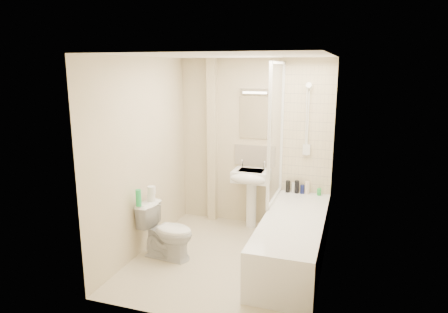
% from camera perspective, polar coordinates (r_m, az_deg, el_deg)
% --- Properties ---
extents(floor, '(2.50, 2.50, 0.00)m').
position_cam_1_polar(floor, '(5.00, 0.53, -14.47)').
color(floor, beige).
rests_on(floor, ground).
extents(wall_back, '(2.20, 0.02, 2.40)m').
position_cam_1_polar(wall_back, '(5.75, 4.33, 1.85)').
color(wall_back, beige).
rests_on(wall_back, ground).
extents(wall_left, '(0.02, 2.50, 2.40)m').
position_cam_1_polar(wall_left, '(5.01, -11.53, -0.03)').
color(wall_left, beige).
rests_on(wall_left, ground).
extents(wall_right, '(0.02, 2.50, 2.40)m').
position_cam_1_polar(wall_right, '(4.38, 14.42, -2.03)').
color(wall_right, beige).
rests_on(wall_right, ground).
extents(ceiling, '(2.20, 2.50, 0.02)m').
position_cam_1_polar(ceiling, '(4.44, 0.59, 14.23)').
color(ceiling, white).
rests_on(ceiling, wall_back).
extents(tile_back, '(0.70, 0.01, 1.75)m').
position_cam_1_polar(tile_back, '(5.57, 11.87, 3.60)').
color(tile_back, beige).
rests_on(tile_back, wall_back).
extents(tile_right, '(0.01, 2.10, 1.75)m').
position_cam_1_polar(tile_right, '(4.52, 14.61, 1.36)').
color(tile_right, beige).
rests_on(tile_right, wall_right).
extents(pipe_boxing, '(0.12, 0.12, 2.40)m').
position_cam_1_polar(pipe_boxing, '(5.87, -1.70, 2.10)').
color(pipe_boxing, beige).
rests_on(pipe_boxing, ground).
extents(splashback, '(0.60, 0.02, 0.30)m').
position_cam_1_polar(splashback, '(5.77, 4.41, 0.16)').
color(splashback, beige).
rests_on(splashback, wall_back).
extents(mirror, '(0.46, 0.01, 0.60)m').
position_cam_1_polar(mirror, '(5.67, 4.50, 5.59)').
color(mirror, white).
rests_on(mirror, wall_back).
extents(strip_light, '(0.42, 0.07, 0.07)m').
position_cam_1_polar(strip_light, '(5.62, 4.51, 9.30)').
color(strip_light, silver).
rests_on(strip_light, wall_back).
extents(bathtub, '(0.70, 2.10, 0.55)m').
position_cam_1_polar(bathtub, '(4.90, 9.83, -11.50)').
color(bathtub, white).
rests_on(bathtub, ground).
extents(shower_screen, '(0.04, 0.92, 1.80)m').
position_cam_1_polar(shower_screen, '(5.19, 7.47, 3.38)').
color(shower_screen, white).
rests_on(shower_screen, bathtub).
extents(shower_fixture, '(0.10, 0.16, 0.99)m').
position_cam_1_polar(shower_fixture, '(5.51, 11.85, 4.77)').
color(shower_fixture, white).
rests_on(shower_fixture, wall_back).
extents(pedestal_sink, '(0.51, 0.47, 0.98)m').
position_cam_1_polar(pedestal_sink, '(5.64, 3.80, -3.74)').
color(pedestal_sink, white).
rests_on(pedestal_sink, ground).
extents(bottle_black_a, '(0.06, 0.06, 0.16)m').
position_cam_1_polar(bottle_black_a, '(5.70, 9.11, -4.26)').
color(bottle_black_a, black).
rests_on(bottle_black_a, bathtub).
extents(bottle_white_a, '(0.05, 0.05, 0.14)m').
position_cam_1_polar(bottle_white_a, '(5.69, 9.87, -4.42)').
color(bottle_white_a, silver).
rests_on(bottle_white_a, bathtub).
extents(bottle_black_b, '(0.06, 0.06, 0.18)m').
position_cam_1_polar(bottle_black_b, '(5.68, 10.36, -4.29)').
color(bottle_black_b, black).
rests_on(bottle_black_b, bathtub).
extents(bottle_blue, '(0.05, 0.05, 0.12)m').
position_cam_1_polar(bottle_blue, '(5.68, 11.13, -4.61)').
color(bottle_blue, '#121A52').
rests_on(bottle_blue, bathtub).
extents(bottle_cream, '(0.06, 0.06, 0.18)m').
position_cam_1_polar(bottle_cream, '(5.67, 11.79, -4.40)').
color(bottle_cream, '#F7DDBF').
rests_on(bottle_cream, bathtub).
extents(bottle_green, '(0.06, 0.06, 0.10)m').
position_cam_1_polar(bottle_green, '(5.67, 13.43, -4.93)').
color(bottle_green, green).
rests_on(bottle_green, bathtub).
extents(toilet, '(0.50, 0.73, 0.68)m').
position_cam_1_polar(toilet, '(4.96, -8.14, -10.50)').
color(toilet, white).
rests_on(toilet, ground).
extents(toilet_roll_lower, '(0.10, 0.10, 0.10)m').
position_cam_1_polar(toilet_roll_lower, '(4.98, -10.37, -5.74)').
color(toilet_roll_lower, white).
rests_on(toilet_roll_lower, toilet).
extents(toilet_roll_upper, '(0.10, 0.10, 0.09)m').
position_cam_1_polar(toilet_roll_upper, '(4.95, -10.32, -4.73)').
color(toilet_roll_upper, white).
rests_on(toilet_roll_upper, toilet_roll_lower).
extents(green_bottle, '(0.07, 0.07, 0.20)m').
position_cam_1_polar(green_bottle, '(4.82, -12.12, -5.80)').
color(green_bottle, '#27BF5D').
rests_on(green_bottle, toilet).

